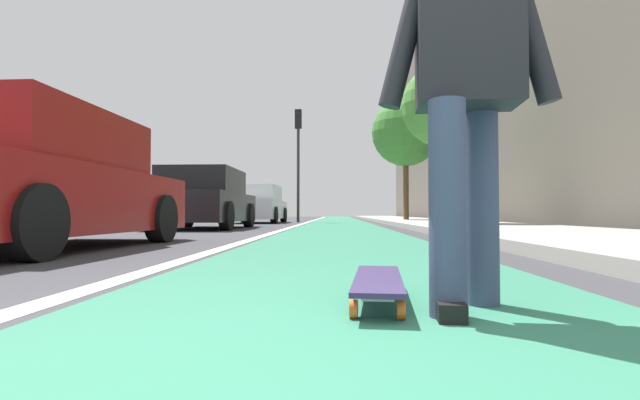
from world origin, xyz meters
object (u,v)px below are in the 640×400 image
Objects in this scene: skateboard at (378,282)px; traffic_light at (298,145)px; street_tree_mid at (444,106)px; skater_person at (466,78)px; parked_car_near at (39,184)px; parked_car_mid at (204,200)px; parked_car_far at (258,205)px; street_tree_far at (406,133)px.

traffic_light is (17.50, 1.84, 3.18)m from skateboard.
skater_person is at bearing 167.58° from street_tree_mid.
parked_car_near is 14.97m from traffic_light.
street_tree_mid is (1.11, -6.24, 2.58)m from parked_car_mid.
parked_car_mid is 8.59m from traffic_light.
skater_person is 0.39× the size of parked_car_far.
skateboard is at bearing -173.98° from traffic_light.
parked_car_mid is 10.65m from street_tree_far.
parked_car_mid is at bearing 142.31° from street_tree_far.
parked_car_far is (16.27, 3.36, 0.61)m from skateboard.
traffic_light reaches higher than parked_car_near.
traffic_light is 8.28m from street_tree_mid.
parked_car_mid is at bearing 1.18° from parked_car_near.
parked_car_far is 0.80× the size of street_tree_far.
skateboard is 0.18× the size of traffic_light.
parked_car_near is 16.23m from street_tree_far.
skater_person is 10.38m from parked_car_mid.
parked_car_far is 3.23m from traffic_light.
traffic_light is (17.65, 2.19, 2.34)m from skater_person.
street_tree_far is (17.55, -2.71, 3.70)m from skateboard.
parked_car_mid is (6.65, 0.14, 0.01)m from parked_car_near.
skater_person is at bearing -158.09° from parked_car_mid.
skateboard is 0.16× the size of street_tree_far.
street_tree_far is at bearing -8.78° from skateboard.
skater_person is 0.37× the size of street_tree_mid.
street_tree_mid is at bearing -146.64° from traffic_light.
parked_car_mid is (9.48, 3.53, 0.62)m from skateboard.
traffic_light is 1.07× the size of street_tree_mid.
parked_car_near is at bearing 173.99° from traffic_light.
parked_car_far is (16.42, 3.70, -0.23)m from skater_person.
skateboard is at bearing -159.60° from parked_car_mid.
street_tree_mid is at bearing -12.42° from skater_person.
street_tree_far reaches higher than parked_car_mid.
street_tree_mid is (7.75, -6.10, 2.59)m from parked_car_near.
skater_person is at bearing -172.93° from traffic_light.
street_tree_far is (8.07, -6.24, 3.07)m from parked_car_mid.
traffic_light is at bearing -50.87° from parked_car_far.
parked_car_near is 0.78× the size of street_tree_far.
skater_person reaches higher than parked_car_mid.
skater_person is at bearing -128.60° from parked_car_near.
parked_car_near is 0.85× the size of traffic_light.
street_tree_mid is at bearing 180.00° from street_tree_far.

